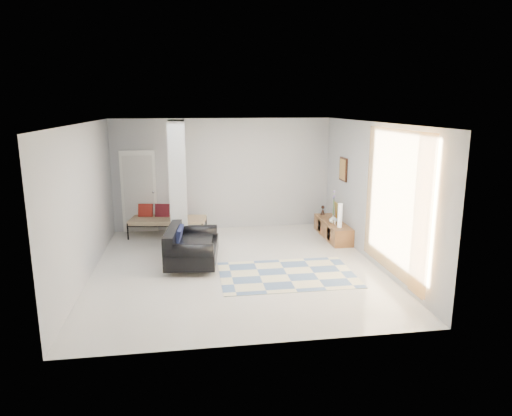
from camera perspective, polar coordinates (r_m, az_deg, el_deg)
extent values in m
plane|color=beige|center=(9.07, -2.49, -7.38)|extent=(6.00, 6.00, 0.00)
plane|color=white|center=(8.52, -2.67, 10.59)|extent=(6.00, 6.00, 0.00)
plane|color=#AFB1B4|center=(11.63, -4.15, 4.22)|extent=(6.00, 0.00, 6.00)
plane|color=#AFB1B4|center=(5.80, 0.58, -4.50)|extent=(6.00, 0.00, 6.00)
plane|color=#AFB1B4|center=(8.84, -20.60, 0.71)|extent=(0.00, 6.00, 6.00)
plane|color=#AFB1B4|center=(9.38, 14.39, 1.78)|extent=(0.00, 6.00, 6.00)
cube|color=#AAB0B1|center=(10.22, -9.69, 2.89)|extent=(0.35, 1.20, 2.80)
cube|color=white|center=(11.68, -14.43, 2.00)|extent=(0.85, 0.06, 2.04)
plane|color=#FFAD43|center=(8.31, 16.95, 0.60)|extent=(0.00, 2.55, 2.55)
cube|color=#33180D|center=(10.89, 10.86, 4.77)|extent=(0.04, 0.45, 0.55)
cube|color=brown|center=(11.11, 9.57, -2.65)|extent=(0.45, 1.71, 0.40)
cube|color=#33180D|center=(10.70, 9.10, -3.24)|extent=(0.02, 0.23, 0.28)
cube|color=#33180D|center=(11.40, 7.96, -2.20)|extent=(0.02, 0.23, 0.28)
cube|color=yellow|center=(11.29, 10.15, -0.34)|extent=(0.09, 0.32, 0.40)
cube|color=silver|center=(10.67, 9.74, -1.86)|extent=(0.04, 0.10, 0.12)
cylinder|color=silver|center=(8.75, -10.78, -8.03)|extent=(0.05, 0.05, 0.10)
cylinder|color=silver|center=(10.01, -9.65, -5.28)|extent=(0.05, 0.05, 0.10)
cylinder|color=silver|center=(8.67, -5.77, -8.06)|extent=(0.05, 0.05, 0.10)
cylinder|color=silver|center=(9.94, -5.30, -5.28)|extent=(0.05, 0.05, 0.10)
cube|color=black|center=(9.27, -7.89, -5.41)|extent=(1.13, 1.69, 0.30)
cube|color=black|center=(9.22, -10.30, -3.45)|extent=(0.38, 1.61, 0.36)
cylinder|color=black|center=(8.56, -8.38, -5.36)|extent=(0.94, 0.38, 0.28)
cylinder|color=black|center=(9.85, -7.55, -2.91)|extent=(0.94, 0.38, 0.28)
cube|color=black|center=(9.20, -9.57, -3.33)|extent=(0.21, 0.60, 0.31)
cylinder|color=black|center=(11.19, -15.73, -2.86)|extent=(0.04, 0.04, 0.40)
cylinder|color=black|center=(10.82, -6.71, -2.98)|extent=(0.04, 0.04, 0.40)
cylinder|color=black|center=(11.86, -14.75, -1.92)|extent=(0.04, 0.04, 0.40)
cylinder|color=black|center=(11.52, -6.25, -2.00)|extent=(0.04, 0.04, 0.40)
cube|color=tan|center=(11.27, -10.96, -1.55)|extent=(1.88, 1.03, 0.12)
cube|color=maroon|center=(11.49, -13.64, -0.27)|extent=(0.36, 0.22, 0.33)
cube|color=maroon|center=(11.39, -11.62, -0.28)|extent=(0.36, 0.22, 0.33)
cube|color=maroon|center=(11.31, -9.57, -0.29)|extent=(0.36, 0.22, 0.33)
cube|color=beige|center=(8.68, 3.90, -8.31)|extent=(2.52, 1.69, 0.01)
cylinder|color=silver|center=(10.51, 10.45, -0.91)|extent=(0.10, 0.10, 0.55)
imported|color=white|center=(10.89, 9.62, -1.37)|extent=(0.21, 0.21, 0.19)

